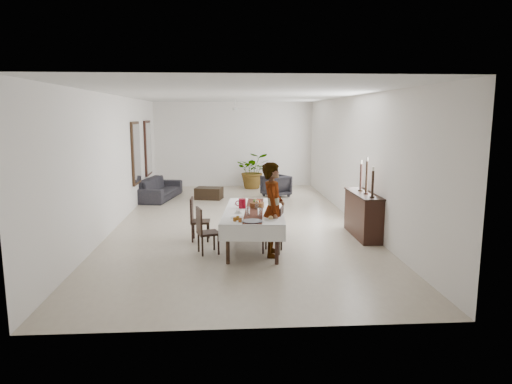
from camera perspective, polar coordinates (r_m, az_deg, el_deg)
name	(u,v)px	position (r m, az deg, el deg)	size (l,w,h in m)	color
floor	(238,221)	(11.81, -2.26, -3.70)	(6.00, 12.00, 0.00)	beige
ceiling	(237,95)	(11.50, -2.36, 12.02)	(6.00, 12.00, 0.02)	white
wall_back	(234,145)	(17.52, -2.79, 5.95)	(6.00, 0.02, 3.20)	white
wall_front	(250,207)	(5.61, -0.80, -1.88)	(6.00, 0.02, 3.20)	white
wall_left	(117,160)	(11.86, -16.99, 3.79)	(0.02, 12.00, 3.20)	white
wall_right	(354,159)	(12.00, 12.21, 4.06)	(0.02, 12.00, 3.20)	white
dining_table_top	(254,211)	(9.45, -0.23, -2.45)	(1.02, 2.46, 0.05)	black
table_leg_fl	(228,245)	(8.43, -3.55, -6.64)	(0.07, 0.07, 0.72)	black
table_leg_fr	(277,245)	(8.40, 2.62, -6.69)	(0.07, 0.07, 0.72)	black
table_leg_bl	(236,217)	(10.69, -2.46, -3.14)	(0.07, 0.07, 0.72)	black
table_leg_br	(275,217)	(10.67, 2.39, -3.17)	(0.07, 0.07, 0.72)	black
tablecloth_top	(254,210)	(9.44, -0.23, -2.27)	(1.21, 2.64, 0.01)	white
tablecloth_drape_left	(225,217)	(9.51, -3.85, -3.12)	(0.01, 2.64, 0.31)	white
tablecloth_drape_right	(283,217)	(9.47, 3.40, -3.16)	(0.01, 2.64, 0.31)	silver
tablecloth_drape_near	(252,233)	(8.19, -0.51, -5.18)	(1.21, 0.01, 0.31)	white
tablecloth_drape_far	(256,205)	(10.76, -0.02, -1.60)	(1.21, 0.01, 0.31)	silver
table_runner	(254,210)	(9.44, -0.23, -2.22)	(0.36, 2.56, 0.00)	#572619
red_pitcher	(242,203)	(9.58, -1.73, -1.43)	(0.15, 0.15, 0.20)	maroon
pitcher_handle	(238,203)	(9.58, -2.25, -1.43)	(0.12, 0.12, 0.02)	maroon
wine_glass_near	(259,212)	(8.77, 0.44, -2.57)	(0.07, 0.07, 0.17)	white
wine_glass_mid	(248,211)	(8.87, -1.00, -2.42)	(0.07, 0.07, 0.17)	white
wine_glass_far	(257,205)	(9.47, 0.09, -1.65)	(0.07, 0.07, 0.17)	white
teacup_right	(269,215)	(8.83, 1.64, -2.86)	(0.09, 0.09, 0.06)	silver
saucer_right	(269,216)	(8.83, 1.64, -3.02)	(0.15, 0.15, 0.01)	white
teacup_left	(238,212)	(9.10, -2.24, -2.49)	(0.09, 0.09, 0.06)	silver
saucer_left	(238,213)	(9.10, -2.24, -2.64)	(0.15, 0.15, 0.01)	white
plate_near_right	(271,220)	(8.53, 1.85, -3.46)	(0.25, 0.25, 0.02)	white
bread_near_right	(271,218)	(8.53, 1.85, -3.28)	(0.09, 0.09, 0.09)	tan
plate_near_left	(237,218)	(8.70, -2.41, -3.21)	(0.25, 0.25, 0.02)	white
plate_far_left	(240,204)	(10.00, -2.01, -1.52)	(0.25, 0.25, 0.02)	white
serving_tray	(252,221)	(8.39, -0.45, -3.67)	(0.37, 0.37, 0.02)	#3F4044
jam_jar_a	(240,220)	(8.36, -2.01, -3.52)	(0.07, 0.07, 0.08)	brown
jam_jar_b	(235,219)	(8.43, -2.68, -3.42)	(0.07, 0.07, 0.08)	#925315
jam_jar_c	(238,218)	(8.52, -2.28, -3.27)	(0.07, 0.07, 0.08)	brown
fruit_basket	(257,205)	(9.68, 0.12, -1.63)	(0.31, 0.31, 0.10)	brown
fruit_red	(258,201)	(9.68, 0.30, -1.16)	(0.09, 0.09, 0.09)	maroon
fruit_green	(255,201)	(9.69, -0.12, -1.14)	(0.08, 0.08, 0.08)	#477C25
fruit_yellow	(257,202)	(9.61, 0.11, -1.24)	(0.09, 0.09, 0.09)	gold
chair_right_near_seat	(272,232)	(9.12, 2.06, -5.06)	(0.39, 0.39, 0.04)	black
chair_right_near_leg_fl	(279,245)	(9.00, 2.88, -6.69)	(0.04, 0.04, 0.38)	black
chair_right_near_leg_fr	(281,241)	(9.31, 3.19, -6.15)	(0.04, 0.04, 0.38)	black
chair_right_near_leg_bl	(263,244)	(9.06, 0.88, -6.58)	(0.04, 0.04, 0.38)	black
chair_right_near_leg_br	(266,240)	(9.36, 1.25, -6.05)	(0.04, 0.04, 0.38)	black
chair_right_near_back	(281,220)	(9.03, 3.18, -3.49)	(0.39, 0.04, 0.49)	black
chair_right_far_seat	(266,213)	(10.43, 1.22, -2.60)	(0.49, 0.49, 0.06)	black
chair_right_far_leg_fl	(274,226)	(10.29, 2.25, -4.32)	(0.05, 0.05, 0.48)	black
chair_right_far_leg_fr	(275,222)	(10.67, 2.36, -3.81)	(0.05, 0.05, 0.48)	black
chair_right_far_leg_bl	(256,226)	(10.31, 0.02, -4.27)	(0.05, 0.05, 0.48)	black
chair_right_far_leg_br	(258,222)	(10.70, 0.22, -3.76)	(0.05, 0.05, 0.48)	black
chair_right_far_back	(275,199)	(10.35, 2.45, -0.82)	(0.49, 0.04, 0.62)	black
chair_left_near_seat	(208,233)	(9.09, -5.99, -5.12)	(0.39, 0.39, 0.04)	black
chair_left_near_leg_fl	(199,242)	(9.26, -7.19, -6.26)	(0.04, 0.04, 0.39)	black
chair_left_near_leg_fr	(202,247)	(8.96, -6.71, -6.80)	(0.04, 0.04, 0.39)	black
chair_left_near_leg_bl	(214,241)	(9.34, -5.25, -6.09)	(0.04, 0.04, 0.39)	black
chair_left_near_leg_br	(219,245)	(9.04, -4.71, -6.62)	(0.04, 0.04, 0.39)	black
chair_left_near_back	(199,220)	(8.99, -7.13, -3.55)	(0.39, 0.04, 0.50)	black
chair_left_far_seat	(200,222)	(10.03, -6.96, -3.70)	(0.40, 0.40, 0.05)	black
chair_left_far_leg_fl	(194,230)	(10.25, -7.78, -4.69)	(0.04, 0.04, 0.40)	black
chair_left_far_leg_fr	(192,234)	(9.94, -7.96, -5.16)	(0.04, 0.04, 0.40)	black
chair_left_far_leg_bl	(209,230)	(10.23, -5.95, -4.69)	(0.04, 0.04, 0.40)	black
chair_left_far_leg_br	(208,233)	(9.91, -6.06, -5.16)	(0.04, 0.04, 0.40)	black
chair_left_far_back	(192,209)	(9.99, -8.04, -2.17)	(0.40, 0.04, 0.51)	black
woman	(273,209)	(8.81, 2.14, -2.19)	(0.67, 0.44, 1.83)	gray
sideboard_body	(363,215)	(10.57, 13.22, -2.85)	(0.43, 1.61, 0.96)	black
sideboard_top	(364,194)	(10.48, 13.32, -0.19)	(0.47, 1.67, 0.03)	black
candlestick_near_base	(372,197)	(9.92, 14.31, -0.59)	(0.11, 0.11, 0.03)	black
candlestick_near_shaft	(373,184)	(9.88, 14.38, 1.03)	(0.05, 0.05, 0.54)	black
candlestick_near_candle	(373,169)	(9.84, 14.46, 2.82)	(0.04, 0.04, 0.09)	beige
candlestick_mid_base	(366,193)	(10.32, 13.59, -0.17)	(0.11, 0.11, 0.03)	black
candlestick_mid_shaft	(367,177)	(10.27, 13.67, 1.83)	(0.05, 0.05, 0.70)	black
candlestick_mid_candle	(367,159)	(10.22, 13.75, 4.00)	(0.04, 0.04, 0.09)	beige
candlestick_far_base	(360,190)	(10.73, 12.91, 0.22)	(0.11, 0.11, 0.03)	black
candlestick_far_shaft	(361,177)	(10.68, 12.98, 1.86)	(0.05, 0.05, 0.59)	black
candlestick_far_candle	(361,162)	(10.64, 13.05, 3.66)	(0.04, 0.04, 0.09)	#ECE9CC
sofa	(159,189)	(15.26, -12.01, 0.43)	(2.30, 0.90, 0.67)	#2B282E
armchair	(276,186)	(15.32, 2.50, 0.77)	(0.78, 0.80, 0.73)	#2D2A30
coffee_table	(209,193)	(14.98, -5.89, -0.16)	(0.85, 0.57, 0.38)	black
potted_plant	(253,170)	(17.02, -0.33, 2.71)	(1.21, 1.05, 1.34)	#2B5522
mirror_frame_near	(136,153)	(13.99, -14.79, 4.72)	(0.06, 1.05, 1.85)	black
mirror_glass_near	(137,153)	(13.99, -14.65, 4.72)	(0.01, 0.90, 1.70)	silver
mirror_frame_far	(148,148)	(16.05, -13.36, 5.37)	(0.06, 1.05, 1.85)	black
mirror_glass_far	(149,148)	(16.05, -13.24, 5.37)	(0.01, 0.90, 1.70)	white
fan_rod	(235,102)	(14.49, -2.65, 11.12)	(0.04, 0.04, 0.20)	silver
fan_hub	(235,109)	(14.49, -2.64, 10.33)	(0.16, 0.16, 0.08)	silver
fan_blade_n	(235,109)	(14.84, -2.67, 10.31)	(0.10, 0.55, 0.01)	white
fan_blade_s	(235,109)	(14.14, -2.61, 10.35)	(0.10, 0.55, 0.01)	white
fan_blade_e	(246,109)	(14.50, -1.24, 10.34)	(0.55, 0.10, 0.01)	silver
fan_blade_w	(224,109)	(14.49, -4.05, 10.32)	(0.55, 0.10, 0.01)	white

